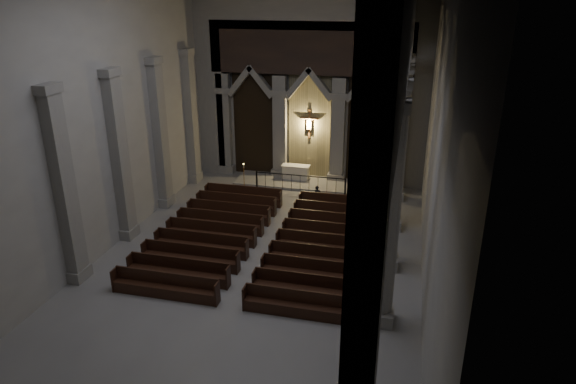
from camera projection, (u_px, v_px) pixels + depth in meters
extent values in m
plane|color=gray|center=(254.00, 268.00, 22.00)|extent=(24.00, 24.00, 0.00)
cube|color=#A7A49C|center=(311.00, 82.00, 30.63)|extent=(14.00, 0.10, 12.00)
cube|color=#A7A49C|center=(42.00, 307.00, 8.95)|extent=(14.00, 0.10, 12.00)
cube|color=#A7A49C|center=(89.00, 122.00, 21.32)|extent=(0.10, 24.00, 12.00)
cube|color=#A7A49C|center=(438.00, 145.00, 18.25)|extent=(0.10, 24.00, 12.00)
cube|color=gray|center=(225.00, 124.00, 32.39)|extent=(0.80, 0.50, 6.40)
cube|color=gray|center=(227.00, 169.00, 33.48)|extent=(1.05, 0.70, 0.50)
cube|color=gray|center=(223.00, 90.00, 31.60)|extent=(1.00, 0.65, 0.35)
cube|color=gray|center=(280.00, 128.00, 31.60)|extent=(0.80, 0.50, 6.40)
cube|color=gray|center=(280.00, 173.00, 32.69)|extent=(1.05, 0.70, 0.50)
cube|color=gray|center=(280.00, 93.00, 30.81)|extent=(1.00, 0.65, 0.35)
cube|color=gray|center=(338.00, 131.00, 30.81)|extent=(0.80, 0.50, 6.40)
cube|color=gray|center=(336.00, 177.00, 31.90)|extent=(1.05, 0.70, 0.50)
cube|color=gray|center=(339.00, 96.00, 30.02)|extent=(1.00, 0.65, 0.35)
cube|color=gray|center=(399.00, 135.00, 30.02)|extent=(0.80, 0.50, 6.40)
cube|color=gray|center=(395.00, 182.00, 31.11)|extent=(1.05, 0.70, 0.50)
cube|color=gray|center=(402.00, 99.00, 29.23)|extent=(1.00, 0.65, 0.35)
cube|color=black|center=(254.00, 120.00, 32.20)|extent=(2.60, 0.15, 7.00)
cube|color=#8B805A|center=(310.00, 123.00, 31.41)|extent=(2.60, 0.15, 7.00)
cube|color=black|center=(369.00, 127.00, 30.62)|extent=(2.60, 0.15, 7.00)
cube|color=black|center=(310.00, 48.00, 29.44)|extent=(12.00, 0.50, 3.00)
cube|color=gray|center=(212.00, 103.00, 32.09)|extent=(1.60, 0.50, 9.00)
cube|color=gray|center=(415.00, 114.00, 29.37)|extent=(1.60, 0.50, 9.00)
cube|color=gray|center=(310.00, 2.00, 28.52)|extent=(14.00, 0.50, 3.00)
plane|color=#F3B16D|center=(310.00, 123.00, 31.39)|extent=(1.50, 0.00, 1.50)
cube|color=brown|center=(309.00, 124.00, 31.31)|extent=(0.13, 0.08, 1.80)
cube|color=brown|center=(309.00, 118.00, 31.18)|extent=(1.10, 0.08, 0.13)
cube|color=tan|center=(309.00, 125.00, 31.27)|extent=(0.26, 0.10, 0.60)
sphere|color=tan|center=(309.00, 118.00, 31.12)|extent=(0.17, 0.17, 0.17)
cylinder|color=tan|center=(305.00, 119.00, 31.19)|extent=(0.45, 0.08, 0.08)
cylinder|color=tan|center=(313.00, 119.00, 31.08)|extent=(0.45, 0.08, 0.08)
cube|color=gray|center=(395.00, 194.00, 29.28)|extent=(1.00, 1.00, 0.50)
cylinder|color=gray|center=(400.00, 130.00, 27.90)|extent=(0.70, 0.70, 7.50)
cube|color=gray|center=(406.00, 58.00, 26.48)|extent=(0.95, 0.95, 0.35)
cube|color=gray|center=(391.00, 223.00, 25.67)|extent=(1.00, 1.00, 0.50)
cylinder|color=gray|center=(397.00, 151.00, 24.29)|extent=(0.70, 0.70, 7.50)
cube|color=gray|center=(404.00, 69.00, 22.87)|extent=(0.95, 0.95, 0.35)
cube|color=gray|center=(386.00, 262.00, 22.06)|extent=(1.00, 1.00, 0.50)
cylinder|color=gray|center=(393.00, 180.00, 20.67)|extent=(0.70, 0.70, 7.50)
cube|color=gray|center=(401.00, 84.00, 19.25)|extent=(0.95, 0.95, 0.35)
cube|color=gray|center=(379.00, 315.00, 18.44)|extent=(1.00, 1.00, 0.50)
cylinder|color=gray|center=(387.00, 220.00, 17.06)|extent=(0.70, 0.70, 7.50)
cube|color=gray|center=(396.00, 106.00, 15.64)|extent=(0.95, 0.95, 0.35)
cube|color=gray|center=(406.00, 7.00, 16.89)|extent=(0.55, 24.00, 2.80)
cube|color=gray|center=(402.00, 112.00, 29.40)|extent=(0.55, 1.20, 9.20)
cube|color=gray|center=(195.00, 177.00, 31.97)|extent=(0.60, 1.00, 0.50)
cube|color=gray|center=(191.00, 118.00, 30.59)|extent=(0.50, 0.80, 7.50)
cube|color=gray|center=(186.00, 52.00, 29.17)|extent=(0.60, 1.00, 0.35)
cube|color=gray|center=(167.00, 201.00, 28.35)|extent=(0.60, 1.00, 0.50)
cube|color=gray|center=(160.00, 135.00, 26.97)|extent=(0.50, 0.80, 7.50)
cube|color=gray|center=(153.00, 60.00, 25.55)|extent=(0.60, 1.00, 0.35)
cube|color=gray|center=(129.00, 232.00, 24.74)|extent=(0.60, 1.00, 0.50)
cube|color=gray|center=(120.00, 158.00, 23.36)|extent=(0.50, 0.80, 7.50)
cube|color=gray|center=(109.00, 72.00, 21.94)|extent=(0.60, 1.00, 0.35)
cube|color=gray|center=(79.00, 273.00, 21.13)|extent=(0.60, 1.00, 0.50)
cube|color=gray|center=(65.00, 189.00, 19.74)|extent=(0.50, 0.80, 7.50)
cube|color=gray|center=(47.00, 89.00, 18.33)|extent=(0.60, 1.00, 0.35)
cube|color=gray|center=(305.00, 183.00, 31.55)|extent=(8.50, 2.60, 0.15)
cube|color=silver|center=(296.00, 172.00, 31.83)|extent=(1.59, 0.62, 0.84)
cube|color=white|center=(296.00, 166.00, 31.67)|extent=(1.72, 0.69, 0.04)
cube|color=black|center=(300.00, 176.00, 29.97)|extent=(5.33, 0.05, 0.05)
cube|color=black|center=(257.00, 179.00, 30.73)|extent=(0.09, 0.09, 1.07)
cube|color=black|center=(345.00, 187.00, 29.56)|extent=(0.09, 0.09, 1.07)
cylinder|color=black|center=(265.00, 181.00, 30.63)|extent=(0.02, 0.02, 0.98)
cylinder|color=black|center=(274.00, 181.00, 30.51)|extent=(0.02, 0.02, 0.98)
cylinder|color=black|center=(283.00, 182.00, 30.39)|extent=(0.02, 0.02, 0.98)
cylinder|color=black|center=(291.00, 183.00, 30.28)|extent=(0.02, 0.02, 0.98)
cylinder|color=black|center=(300.00, 184.00, 30.16)|extent=(0.02, 0.02, 0.98)
cylinder|color=black|center=(309.00, 184.00, 30.04)|extent=(0.02, 0.02, 0.98)
cylinder|color=black|center=(318.00, 185.00, 29.93)|extent=(0.02, 0.02, 0.98)
cylinder|color=black|center=(327.00, 186.00, 29.81)|extent=(0.02, 0.02, 0.98)
cylinder|color=black|center=(336.00, 187.00, 29.69)|extent=(0.02, 0.02, 0.98)
cylinder|color=olive|center=(244.00, 187.00, 30.96)|extent=(0.26, 0.26, 0.05)
cylinder|color=olive|center=(244.00, 178.00, 30.73)|extent=(0.04, 0.04, 1.23)
cylinder|color=olive|center=(244.00, 168.00, 30.51)|extent=(0.13, 0.13, 0.02)
cylinder|color=beige|center=(244.00, 166.00, 30.47)|extent=(0.05, 0.05, 0.21)
sphere|color=#F9D357|center=(244.00, 164.00, 30.42)|extent=(0.05, 0.05, 0.05)
cylinder|color=olive|center=(354.00, 193.00, 30.00)|extent=(0.26, 0.26, 0.05)
cylinder|color=olive|center=(354.00, 183.00, 29.77)|extent=(0.04, 0.04, 1.25)
cylinder|color=olive|center=(355.00, 173.00, 29.54)|extent=(0.13, 0.13, 0.02)
cylinder|color=beige|center=(355.00, 172.00, 29.50)|extent=(0.05, 0.05, 0.22)
sphere|color=#F9D357|center=(355.00, 169.00, 29.45)|extent=(0.05, 0.05, 0.05)
cube|color=black|center=(243.00, 200.00, 28.60)|extent=(4.32, 0.41, 0.46)
cube|color=black|center=(244.00, 190.00, 28.60)|extent=(4.32, 0.07, 0.51)
cube|color=black|center=(207.00, 192.00, 28.99)|extent=(0.06, 0.46, 0.93)
cube|color=black|center=(281.00, 199.00, 28.04)|extent=(0.06, 0.46, 0.93)
cube|color=black|center=(339.00, 209.00, 27.42)|extent=(4.32, 0.41, 0.46)
cube|color=black|center=(340.00, 199.00, 27.41)|extent=(4.32, 0.07, 0.51)
cube|color=black|center=(300.00, 201.00, 27.80)|extent=(0.06, 0.46, 0.93)
cube|color=black|center=(380.00, 208.00, 26.86)|extent=(0.06, 0.46, 0.93)
cube|color=black|center=(236.00, 208.00, 27.51)|extent=(4.32, 0.41, 0.46)
cube|color=black|center=(237.00, 198.00, 27.51)|extent=(4.32, 0.07, 0.51)
cube|color=black|center=(198.00, 200.00, 27.90)|extent=(0.06, 0.46, 0.93)
cube|color=black|center=(275.00, 208.00, 26.95)|extent=(0.06, 0.46, 0.93)
cube|color=black|center=(336.00, 218.00, 26.33)|extent=(4.32, 0.41, 0.46)
cube|color=black|center=(337.00, 207.00, 26.33)|extent=(4.32, 0.07, 0.51)
cube|color=black|center=(295.00, 210.00, 26.72)|extent=(0.06, 0.46, 0.93)
cube|color=black|center=(379.00, 218.00, 25.77)|extent=(0.06, 0.46, 0.93)
cube|color=black|center=(229.00, 217.00, 26.43)|extent=(4.32, 0.41, 0.46)
cube|color=black|center=(230.00, 207.00, 26.42)|extent=(4.32, 0.07, 0.51)
cube|color=black|center=(189.00, 209.00, 26.81)|extent=(0.06, 0.46, 0.93)
cube|color=black|center=(269.00, 217.00, 25.87)|extent=(0.06, 0.46, 0.93)
cube|color=black|center=(332.00, 228.00, 25.24)|extent=(4.32, 0.41, 0.46)
cube|color=black|center=(333.00, 217.00, 25.24)|extent=(4.32, 0.07, 0.51)
cube|color=black|center=(290.00, 219.00, 25.63)|extent=(0.06, 0.46, 0.93)
cube|color=black|center=(377.00, 228.00, 24.68)|extent=(0.06, 0.46, 0.93)
cube|color=black|center=(220.00, 227.00, 25.34)|extent=(4.32, 0.41, 0.46)
cube|color=black|center=(221.00, 216.00, 25.34)|extent=(4.32, 0.07, 0.51)
cube|color=black|center=(180.00, 218.00, 25.73)|extent=(0.06, 0.46, 0.93)
cube|color=black|center=(262.00, 227.00, 24.78)|extent=(0.06, 0.46, 0.93)
cube|color=black|center=(328.00, 238.00, 24.16)|extent=(4.32, 0.41, 0.46)
cube|color=black|center=(329.00, 227.00, 24.15)|extent=(4.32, 0.07, 0.51)
cube|color=black|center=(284.00, 229.00, 24.54)|extent=(0.06, 0.46, 0.93)
cube|color=black|center=(375.00, 239.00, 23.60)|extent=(0.06, 0.46, 0.93)
cube|color=black|center=(211.00, 237.00, 24.25)|extent=(4.32, 0.41, 0.46)
cube|color=black|center=(212.00, 226.00, 24.25)|extent=(4.32, 0.07, 0.51)
cube|color=black|center=(169.00, 228.00, 24.64)|extent=(0.06, 0.46, 0.93)
cube|color=black|center=(255.00, 238.00, 23.69)|extent=(0.06, 0.46, 0.93)
cube|color=black|center=(324.00, 250.00, 23.07)|extent=(4.32, 0.41, 0.46)
cube|color=black|center=(325.00, 238.00, 23.06)|extent=(4.32, 0.07, 0.51)
cube|color=black|center=(277.00, 240.00, 23.46)|extent=(0.06, 0.46, 0.93)
cube|color=black|center=(372.00, 251.00, 22.51)|extent=(0.06, 0.46, 0.93)
cube|color=black|center=(201.00, 249.00, 23.16)|extent=(4.32, 0.41, 0.46)
cube|color=black|center=(202.00, 237.00, 23.16)|extent=(4.32, 0.07, 0.51)
cube|color=black|center=(157.00, 239.00, 23.55)|extent=(0.06, 0.46, 0.93)
cube|color=black|center=(247.00, 250.00, 22.61)|extent=(0.06, 0.46, 0.93)
cube|color=black|center=(319.00, 263.00, 21.98)|extent=(4.32, 0.41, 0.46)
cube|color=black|center=(320.00, 251.00, 21.98)|extent=(4.32, 0.07, 0.51)
cube|color=black|center=(270.00, 252.00, 22.37)|extent=(0.06, 0.46, 0.93)
cube|color=black|center=(370.00, 264.00, 21.42)|extent=(0.06, 0.46, 0.93)
cube|color=black|center=(191.00, 262.00, 22.08)|extent=(4.32, 0.41, 0.46)
cube|color=black|center=(192.00, 250.00, 22.07)|extent=(4.32, 0.07, 0.51)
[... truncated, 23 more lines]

